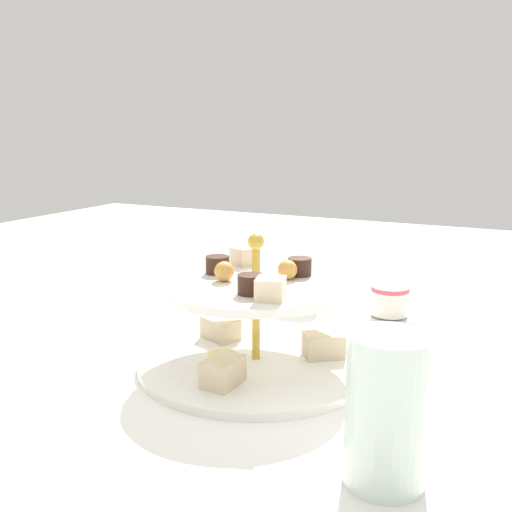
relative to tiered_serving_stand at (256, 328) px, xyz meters
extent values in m
plane|color=white|center=(0.00, 0.00, -0.05)|extent=(2.40, 2.40, 0.00)
cylinder|color=white|center=(0.00, 0.00, -0.04)|extent=(0.29, 0.29, 0.01)
cylinder|color=white|center=(0.00, 0.00, 0.06)|extent=(0.24, 0.24, 0.01)
cylinder|color=gold|center=(0.00, 0.00, 0.03)|extent=(0.01, 0.01, 0.16)
sphere|color=gold|center=(0.00, 0.00, 0.11)|extent=(0.02, 0.02, 0.02)
cube|color=beige|center=(-0.04, -0.07, -0.02)|extent=(0.05, 0.06, 0.03)
cube|color=beige|center=(0.08, 0.00, -0.02)|extent=(0.05, 0.04, 0.03)
cube|color=beige|center=(-0.04, 0.07, -0.02)|extent=(0.06, 0.06, 0.03)
cylinder|color=#E5C660|center=(0.04, -0.03, -0.03)|extent=(0.04, 0.04, 0.01)
cylinder|color=#381E14|center=(-0.05, 0.04, 0.07)|extent=(0.03, 0.03, 0.02)
cylinder|color=#381E14|center=(-0.01, -0.06, 0.07)|extent=(0.03, 0.03, 0.02)
cylinder|color=#381E14|center=(0.06, 0.02, 0.07)|extent=(0.03, 0.03, 0.02)
cube|color=beige|center=(0.07, 0.05, 0.07)|extent=(0.04, 0.04, 0.02)
cube|color=beige|center=(-0.07, -0.05, 0.07)|extent=(0.04, 0.04, 0.02)
sphere|color=gold|center=(-0.02, 0.03, 0.07)|extent=(0.02, 0.02, 0.02)
sphere|color=gold|center=(0.02, -0.03, 0.07)|extent=(0.02, 0.02, 0.02)
cylinder|color=silver|center=(0.17, 0.20, 0.01)|extent=(0.07, 0.07, 0.13)
cylinder|color=silver|center=(-0.26, -0.04, -0.02)|extent=(0.06, 0.06, 0.07)
cylinder|color=white|center=(-0.26, 0.10, -0.05)|extent=(0.09, 0.09, 0.01)
cylinder|color=white|center=(-0.26, 0.10, -0.02)|extent=(0.06, 0.06, 0.04)
cylinder|color=#D14C56|center=(-0.26, 0.10, 0.00)|extent=(0.06, 0.06, 0.01)
camera|label=1|loc=(0.62, 0.30, 0.24)|focal=41.37mm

